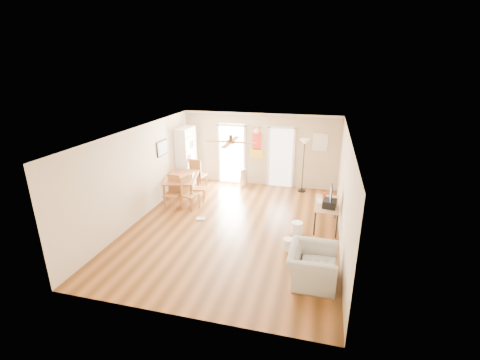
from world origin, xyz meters
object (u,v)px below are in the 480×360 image
(dining_table, at_px, (182,188))
(dining_chair_near, at_px, (172,193))
(dining_chair_right_b, at_px, (190,194))
(dining_chair_far, at_px, (198,173))
(computer_desk, at_px, (326,215))
(armchair, at_px, (312,266))
(dining_chair_right_a, at_px, (199,187))
(wastebasket_b, at_px, (288,244))
(torchiere_lamp, at_px, (303,166))
(printer, at_px, (330,204))
(trash_can, at_px, (244,177))
(bookshelf, at_px, (186,157))
(wastebasket_a, at_px, (297,228))

(dining_table, distance_m, dining_chair_near, 0.74)
(dining_chair_right_b, height_order, dining_chair_far, dining_chair_far)
(dining_chair_far, distance_m, computer_desk, 4.78)
(dining_chair_right_b, xyz_separation_m, armchair, (3.75, -2.69, -0.15))
(dining_chair_right_a, height_order, wastebasket_b, dining_chair_right_a)
(dining_table, xyz_separation_m, torchiere_lamp, (3.71, 1.70, 0.53))
(dining_table, xyz_separation_m, wastebasket_b, (3.70, -2.28, -0.25))
(dining_chair_right_a, height_order, dining_chair_far, dining_chair_far)
(printer, distance_m, wastebasket_b, 1.67)
(printer, relative_size, armchair, 0.36)
(trash_can, height_order, computer_desk, computer_desk)
(dining_chair_right_b, distance_m, trash_can, 2.59)
(bookshelf, xyz_separation_m, dining_chair_far, (0.51, -0.19, -0.51))
(torchiere_lamp, height_order, printer, torchiere_lamp)
(dining_chair_right_a, relative_size, torchiere_lamp, 0.51)
(dining_chair_right_a, bearing_deg, bookshelf, 23.62)
(computer_desk, bearing_deg, printer, -74.40)
(bookshelf, height_order, wastebasket_b, bookshelf)
(computer_desk, height_order, wastebasket_b, computer_desk)
(wastebasket_a, bearing_deg, dining_chair_right_b, 166.43)
(dining_chair_right_a, bearing_deg, dining_chair_far, 8.32)
(dining_chair_right_a, bearing_deg, torchiere_lamp, -74.93)
(trash_can, bearing_deg, dining_chair_right_b, -114.82)
(dining_chair_right_b, bearing_deg, dining_chair_near, 114.50)
(dining_chair_near, relative_size, computer_desk, 0.81)
(dining_chair_near, xyz_separation_m, dining_chair_far, (0.17, 1.81, 0.05))
(dining_chair_right_a, bearing_deg, trash_can, -45.91)
(bookshelf, relative_size, trash_can, 3.23)
(torchiere_lamp, xyz_separation_m, computer_desk, (0.83, -2.49, -0.59))
(torchiere_lamp, distance_m, computer_desk, 2.69)
(dining_chair_far, relative_size, torchiere_lamp, 0.60)
(torchiere_lamp, xyz_separation_m, wastebasket_a, (0.12, -3.14, -0.76))
(dining_chair_right_b, relative_size, dining_chair_near, 1.00)
(dining_chair_right_b, distance_m, wastebasket_a, 3.39)
(trash_can, xyz_separation_m, printer, (2.96, -2.71, 0.44))
(printer, relative_size, wastebasket_b, 1.33)
(torchiere_lamp, bearing_deg, dining_chair_right_a, -152.09)
(wastebasket_a, bearing_deg, computer_desk, 42.48)
(printer, bearing_deg, dining_chair_near, -174.80)
(bookshelf, height_order, dining_chair_far, bookshelf)
(bookshelf, xyz_separation_m, dining_chair_right_b, (0.92, -1.92, -0.56))
(printer, bearing_deg, dining_table, 176.22)
(dining_chair_right_b, xyz_separation_m, torchiere_lamp, (3.16, 2.35, 0.42))
(wastebasket_a, bearing_deg, torchiere_lamp, 92.14)
(dining_chair_right_a, distance_m, dining_chair_right_b, 0.68)
(computer_desk, height_order, wastebasket_a, computer_desk)
(dining_chair_right_a, distance_m, wastebasket_b, 3.91)
(dining_chair_near, bearing_deg, dining_chair_far, 89.03)
(dining_chair_right_b, relative_size, torchiere_lamp, 0.55)
(dining_chair_far, bearing_deg, dining_chair_near, 93.33)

